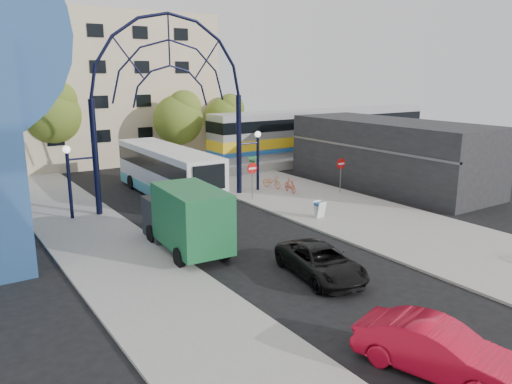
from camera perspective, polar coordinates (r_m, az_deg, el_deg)
ground at (r=22.11m, az=6.37°, el=-9.10°), size 120.00×120.00×0.00m
sidewalk_east at (r=30.08m, az=13.19°, el=-3.13°), size 8.00×56.00×0.12m
plaza_west at (r=24.07m, az=-15.34°, el=-7.45°), size 5.00×50.00×0.12m
gateway_arch at (r=32.38m, az=-9.79°, el=13.43°), size 13.64×0.44×12.10m
stop_sign at (r=33.56m, az=-0.44°, el=2.34°), size 0.80×0.07×2.50m
do_not_enter_sign at (r=35.82m, az=9.67°, el=2.82°), size 0.76×0.07×2.48m
street_name_sign at (r=34.25m, az=-0.43°, el=2.79°), size 0.70×0.70×2.80m
sandwich_board at (r=29.64m, az=7.29°, el=-1.75°), size 0.55×0.61×0.99m
commercial_block_east at (r=39.31m, az=15.03°, el=4.26°), size 6.00×16.00×5.00m
apartment_block at (r=52.78m, az=-17.25°, el=11.26°), size 20.00×12.10×14.00m
train_platform at (r=50.81m, az=7.74°, el=4.18°), size 32.00×5.00×0.80m
train_car at (r=50.47m, az=7.83°, el=6.98°), size 25.10×3.05×4.20m
tree_north_a at (r=45.93m, az=-8.73°, el=8.46°), size 4.48×4.48×7.00m
tree_north_b at (r=46.53m, az=-22.26°, el=8.51°), size 5.12×5.12×8.00m
tree_north_c at (r=50.51m, az=-3.47°, el=8.65°), size 4.16×4.16×6.50m
city_bus at (r=35.14m, az=-10.08°, el=2.32°), size 3.16×12.64×3.45m
green_truck at (r=24.35m, az=-8.13°, el=-2.96°), size 2.85×6.61×3.26m
black_suv at (r=21.46m, az=7.40°, el=-7.90°), size 3.02×5.17×1.35m
red_sedan at (r=15.76m, az=20.01°, el=-16.54°), size 2.98×4.97×1.55m
bike_near_a at (r=37.16m, az=1.83°, el=1.20°), size 0.98×1.86×0.93m
bike_near_b at (r=35.83m, az=3.92°, el=0.77°), size 0.75×1.71×0.99m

